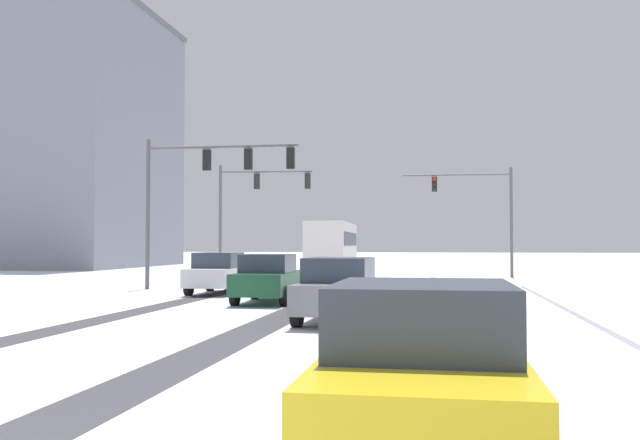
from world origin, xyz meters
TOP-DOWN VIEW (x-y plane):
  - wheel_track_left_lane at (-4.51, 13.86)m, footprint 0.94×30.50m
  - wheel_track_right_lane at (4.82, 13.86)m, footprint 0.73×30.50m
  - wheel_track_center at (-0.04, 13.86)m, footprint 1.07×30.50m
  - traffic_signal_far_left at (-6.49, 33.88)m, footprint 5.42×0.74m
  - traffic_signal_far_right at (6.53, 37.67)m, footprint 6.51×0.46m
  - traffic_signal_near_left at (-5.65, 23.74)m, footprint 6.76×0.38m
  - car_white_lead at (-4.44, 21.72)m, footprint 1.86×4.12m
  - car_dark_green_second at (-1.50, 18.01)m, footprint 1.88×4.12m
  - car_grey_third at (1.66, 12.80)m, footprint 1.94×4.15m
  - car_yellow_cab_fifth at (3.99, 1.96)m, footprint 1.84×4.10m
  - bus_oncoming at (-3.14, 42.58)m, footprint 3.03×11.10m
  - office_building_far_left_block at (-31.37, 50.08)m, footprint 22.60×17.77m

SIDE VIEW (x-z plane):
  - wheel_track_left_lane at x=-4.51m, z-range 0.00..0.01m
  - wheel_track_right_lane at x=4.82m, z-range 0.00..0.01m
  - wheel_track_center at x=-0.04m, z-range 0.00..0.01m
  - car_white_lead at x=-4.44m, z-range 0.01..1.63m
  - car_dark_green_second at x=-1.50m, z-range 0.01..1.63m
  - car_grey_third at x=1.66m, z-range 0.01..1.63m
  - car_yellow_cab_fifth at x=3.99m, z-range 0.01..1.63m
  - bus_oncoming at x=-3.14m, z-range 0.30..3.68m
  - traffic_signal_far_right at x=6.53m, z-range 1.21..7.71m
  - traffic_signal_far_left at x=-6.49m, z-range 1.37..7.87m
  - traffic_signal_near_left at x=-5.65m, z-range 1.56..8.06m
  - office_building_far_left_block at x=-31.37m, z-range 0.01..22.01m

